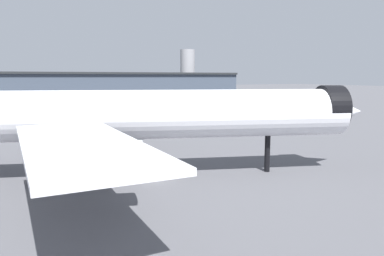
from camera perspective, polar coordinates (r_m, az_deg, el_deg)
ground at (r=45.36m, az=-5.89°, el=-8.03°), size 900.00×900.00×0.00m
airliner_near_gate at (r=45.80m, az=-9.54°, el=1.87°), size 59.95×53.35×17.47m
terminal_building at (r=222.03m, az=-19.13°, el=6.29°), size 219.07×34.24×29.91m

